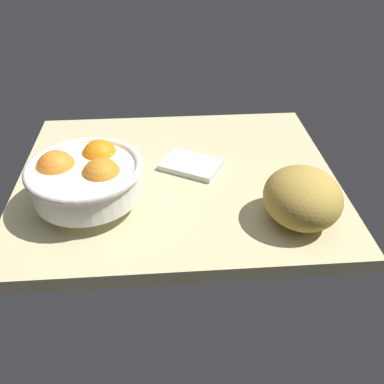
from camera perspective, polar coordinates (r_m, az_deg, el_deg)
ground_plane at (r=94.46cm, az=-2.04°, el=1.61°), size 70.00×58.42×3.00cm
fruit_bowl at (r=83.79cm, az=-14.27°, el=2.11°), size 22.59×22.59×11.55cm
bread_loaf at (r=80.21cm, az=14.83°, el=-0.76°), size 18.19×18.84×10.93cm
napkin_folded at (r=95.74cm, az=-0.11°, el=3.72°), size 15.53×14.01×1.35cm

